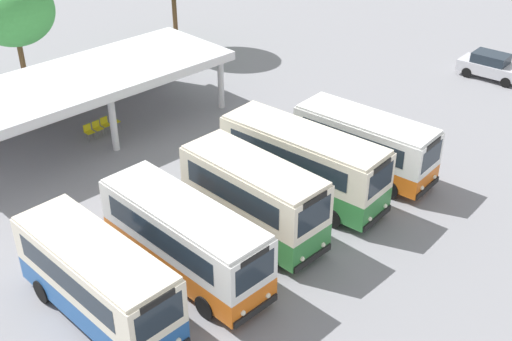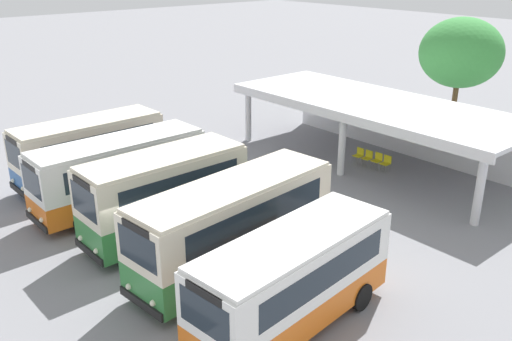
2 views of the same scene
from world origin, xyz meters
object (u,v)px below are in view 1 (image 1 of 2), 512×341
city_bus_fourth_amber (303,162)px  city_bus_nearest_orange (97,278)px  parked_car_flank (492,66)px  city_bus_second_in_row (184,237)px  waiting_chair_middle_seat (105,123)px  city_bus_middle_cream (253,196)px  city_bus_fifth_blue (365,143)px  waiting_chair_end_by_column (89,131)px  waiting_chair_second_from_end (97,127)px  waiting_chair_fourth_seat (114,120)px

city_bus_fourth_amber → city_bus_nearest_orange: bearing=-178.4°
city_bus_fourth_amber → parked_car_flank: size_ratio=1.90×
city_bus_second_in_row → city_bus_fourth_amber: city_bus_fourth_amber is taller
waiting_chair_middle_seat → city_bus_middle_cream: bearing=-93.6°
city_bus_middle_cream → city_bus_fifth_blue: bearing=-1.2°
city_bus_nearest_orange → waiting_chair_middle_seat: size_ratio=8.32×
waiting_chair_end_by_column → city_bus_nearest_orange: bearing=-120.0°
city_bus_second_in_row → city_bus_fifth_blue: size_ratio=1.08×
city_bus_nearest_orange → city_bus_fourth_amber: 10.80m
city_bus_nearest_orange → city_bus_middle_cream: bearing=-2.0°
waiting_chair_end_by_column → waiting_chair_second_from_end: (0.56, 0.03, 0.00)m
city_bus_fourth_amber → waiting_chair_middle_seat: size_ratio=9.42×
waiting_chair_second_from_end → waiting_chair_fourth_seat: size_ratio=1.00×
city_bus_fifth_blue → city_bus_nearest_orange: bearing=178.4°
city_bus_fourth_amber → waiting_chair_fourth_seat: bearing=101.0°
city_bus_middle_cream → waiting_chair_end_by_column: size_ratio=7.64×
city_bus_second_in_row → waiting_chair_end_by_column: 12.62m
parked_car_flank → city_bus_middle_cream: bearing=-176.5°
city_bus_nearest_orange → city_bus_fourth_amber: (10.80, 0.29, 0.09)m
waiting_chair_end_by_column → city_bus_middle_cream: bearing=-88.3°
parked_car_flank → waiting_chair_middle_seat: (-21.83, 10.84, -0.30)m
parked_car_flank → waiting_chair_second_from_end: (-22.39, 10.75, -0.30)m
parked_car_flank → waiting_chair_end_by_column: size_ratio=4.97×
city_bus_second_in_row → city_bus_middle_cream: (3.60, 0.02, 0.15)m
city_bus_second_in_row → parked_car_flank: bearing=3.1°
city_bus_fourth_amber → waiting_chair_end_by_column: 12.29m
city_bus_middle_cream → waiting_chair_fourth_seat: city_bus_middle_cream is taller
city_bus_middle_cream → city_bus_fifth_blue: 7.20m
parked_car_flank → waiting_chair_end_by_column: bearing=155.0°
city_bus_nearest_orange → city_bus_fourth_amber: city_bus_fourth_amber is taller
parked_car_flank → waiting_chair_end_by_column: 25.33m
city_bus_nearest_orange → waiting_chair_middle_seat: (7.96, 11.98, -1.21)m
city_bus_fourth_amber → waiting_chair_middle_seat: city_bus_fourth_amber is taller
city_bus_middle_cream → city_bus_fourth_amber: 3.64m
waiting_chair_middle_seat → waiting_chair_fourth_seat: 0.56m
waiting_chair_end_by_column → waiting_chair_fourth_seat: (1.67, 0.12, 0.00)m
city_bus_second_in_row → city_bus_fifth_blue: city_bus_second_in_row is taller
city_bus_second_in_row → waiting_chair_fourth_seat: (4.92, 12.26, -1.21)m
city_bus_middle_cream → waiting_chair_middle_seat: bearing=86.4°
city_bus_nearest_orange → waiting_chair_middle_seat: 14.44m
city_bus_fourth_amber → waiting_chair_second_from_end: (-3.40, 11.60, -1.30)m
parked_car_flank → waiting_chair_second_from_end: parked_car_flank is taller
city_bus_second_in_row → waiting_chair_middle_seat: city_bus_second_in_row is taller
city_bus_fourth_amber → city_bus_fifth_blue: size_ratio=1.15×
waiting_chair_fourth_seat → city_bus_nearest_orange: bearing=-125.4°
city_bus_nearest_orange → city_bus_middle_cream: city_bus_middle_cream is taller
city_bus_second_in_row → city_bus_fifth_blue: (10.80, -0.13, -0.06)m
city_bus_middle_cream → waiting_chair_second_from_end: (0.20, 12.15, -1.36)m
waiting_chair_fourth_seat → city_bus_fifth_blue: bearing=-64.6°
city_bus_fifth_blue → parked_car_flank: bearing=5.7°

